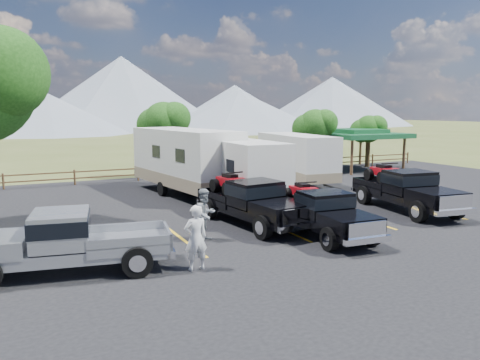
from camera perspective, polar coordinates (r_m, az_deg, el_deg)
name	(u,v)px	position (r m, az deg, el deg)	size (l,w,h in m)	color
ground	(380,246)	(17.17, 16.71, -7.66)	(320.00, 320.00, 0.00)	#485323
asphalt_lot	(328,226)	(19.40, 10.71, -5.53)	(44.00, 34.00, 0.04)	black
stall_lines	(314,220)	(20.18, 9.02, -4.87)	(12.12, 5.50, 0.01)	gold
tree_ne_a	(315,126)	(35.47, 9.08, 6.48)	(3.11, 2.92, 4.76)	#322113
tree_ne_b	(368,129)	(39.96, 15.37, 5.99)	(2.77, 2.59, 4.27)	#322113
tree_north	(163,123)	(32.45, -9.31, 6.91)	(3.46, 3.24, 5.25)	#322113
rail_fence	(221,167)	(33.58, -2.33, 1.54)	(36.12, 0.12, 1.00)	brown
pavilion	(357,134)	(37.93, 14.09, 5.40)	(6.20, 6.20, 3.22)	brown
mountain_range	(28,96)	(118.15, -24.38, 9.32)	(209.00, 71.00, 20.00)	gray
rig_left	(251,201)	(19.04, 1.40, -2.55)	(2.75, 6.31, 2.04)	black
rig_center	(322,211)	(17.78, 9.92, -3.77)	(2.28, 5.68, 1.86)	black
rig_right	(405,189)	(23.02, 19.49, -1.03)	(2.86, 6.52, 2.11)	black
trailer_left	(185,161)	(25.88, -6.71, 2.36)	(3.82, 10.43, 3.61)	white
trailer_center	(237,170)	(23.43, -0.35, 1.22)	(2.51, 9.13, 3.17)	white
trailer_right	(296,158)	(29.74, 6.84, 2.65)	(3.11, 9.02, 3.12)	white
pickup_silver	(67,241)	(14.32, -20.32, -7.01)	(6.24, 2.92, 1.80)	#989BA0
person_a	(196,238)	(13.74, -5.43, -7.02)	(0.71, 0.46, 1.93)	silver
person_b	(205,215)	(16.76, -4.29, -4.24)	(0.92, 0.72, 1.89)	slate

